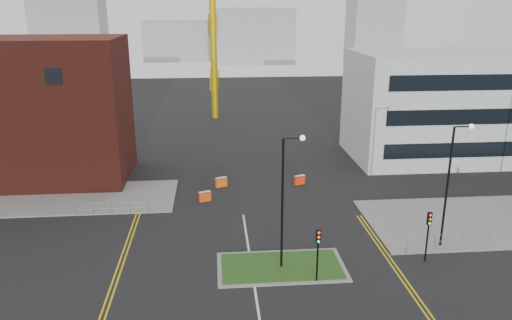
{
  "coord_description": "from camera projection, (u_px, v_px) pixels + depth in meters",
  "views": [
    {
      "loc": [
        -2.3,
        -21.63,
        16.94
      ],
      "look_at": [
        1.03,
        16.4,
        5.0
      ],
      "focal_mm": 35.0,
      "sensor_mm": 36.0,
      "label": 1
    }
  ],
  "objects": [
    {
      "name": "yellow_right_b",
      "position": [
        404.0,
        277.0,
        32.34
      ],
      "size": [
        0.12,
        20.0,
        0.01
      ],
      "primitive_type": "cube",
      "color": "gold",
      "rests_on": "ground"
    },
    {
      "name": "pavement_left",
      "position": [
        19.0,
        200.0,
        45.05
      ],
      "size": [
        28.0,
        8.0,
        0.12
      ],
      "primitive_type": "cube",
      "color": "slate",
      "rests_on": "ground"
    },
    {
      "name": "railing_left",
      "position": [
        112.0,
        206.0,
        41.8
      ],
      "size": [
        6.05,
        0.05,
        1.1
      ],
      "color": "gray",
      "rests_on": "ground"
    },
    {
      "name": "skyline_a",
      "position": [
        70.0,
        28.0,
        133.3
      ],
      "size": [
        18.0,
        12.0,
        22.0
      ],
      "primitive_type": "cube",
      "color": "gray",
      "rests_on": "ground"
    },
    {
      "name": "yellow_left_b",
      "position": [
        125.0,
        260.0,
        34.6
      ],
      "size": [
        0.12,
        24.0,
        0.01
      ],
      "primitive_type": "cube",
      "color": "gold",
      "rests_on": "ground"
    },
    {
      "name": "streetlamp_right_near",
      "position": [
        451.0,
        177.0,
        34.89
      ],
      "size": [
        1.46,
        0.36,
        9.18
      ],
      "color": "black",
      "rests_on": "ground"
    },
    {
      "name": "barrier_left",
      "position": [
        221.0,
        182.0,
        48.34
      ],
      "size": [
        1.17,
        0.79,
        0.93
      ],
      "color": "#FB610D",
      "rests_on": "ground"
    },
    {
      "name": "traffic_light_island",
      "position": [
        318.0,
        246.0,
        31.07
      ],
      "size": [
        0.28,
        0.33,
        3.65
      ],
      "color": "black",
      "rests_on": "ground"
    },
    {
      "name": "brick_building",
      "position": [
        0.0,
        113.0,
        48.48
      ],
      "size": [
        24.2,
        10.07,
        14.24
      ],
      "color": "#4F1C13",
      "rests_on": "ground"
    },
    {
      "name": "yellow_right_a",
      "position": [
        400.0,
        278.0,
        32.31
      ],
      "size": [
        0.12,
        20.0,
        0.01
      ],
      "primitive_type": "cube",
      "color": "gold",
      "rests_on": "ground"
    },
    {
      "name": "grass_island",
      "position": [
        281.0,
        267.0,
        33.57
      ],
      "size": [
        8.0,
        4.0,
        0.12
      ],
      "primitive_type": "cube",
      "color": "#214617",
      "rests_on": "ground"
    },
    {
      "name": "office_block",
      "position": [
        463.0,
        105.0,
        56.59
      ],
      "size": [
        25.0,
        12.2,
        12.0
      ],
      "color": "#B8BBBE",
      "rests_on": "ground"
    },
    {
      "name": "streetlamp_island",
      "position": [
        286.0,
        192.0,
        31.99
      ],
      "size": [
        1.46,
        0.36,
        9.18
      ],
      "color": "black",
      "rests_on": "ground"
    },
    {
      "name": "traffic_light_right",
      "position": [
        429.0,
        227.0,
        33.64
      ],
      "size": [
        0.28,
        0.33,
        3.65
      ],
      "color": "black",
      "rests_on": "ground"
    },
    {
      "name": "skyline_d",
      "position": [
        193.0,
        41.0,
        156.47
      ],
      "size": [
        30.0,
        12.0,
        12.0
      ],
      "primitive_type": "cube",
      "color": "gray",
      "rests_on": "ground"
    },
    {
      "name": "barrier_right",
      "position": [
        300.0,
        179.0,
        48.99
      ],
      "size": [
        1.12,
        0.75,
        0.9
      ],
      "color": "#F4350D",
      "rests_on": "ground"
    },
    {
      "name": "barrier_mid",
      "position": [
        205.0,
        196.0,
        44.79
      ],
      "size": [
        1.13,
        0.73,
        0.9
      ],
      "color": "#F14A0D",
      "rests_on": "ground"
    },
    {
      "name": "island_kerb",
      "position": [
        281.0,
        267.0,
        33.58
      ],
      "size": [
        8.6,
        4.6,
        0.08
      ],
      "primitive_type": "cube",
      "color": "slate",
      "rests_on": "ground"
    },
    {
      "name": "skyline_b",
      "position": [
        253.0,
        36.0,
        147.86
      ],
      "size": [
        24.0,
        12.0,
        16.0
      ],
      "primitive_type": "cube",
      "color": "gray",
      "rests_on": "ground"
    },
    {
      "name": "yellow_left_a",
      "position": [
        120.0,
        260.0,
        34.58
      ],
      "size": [
        0.12,
        24.0,
        0.01
      ],
      "primitive_type": "cube",
      "color": "gold",
      "rests_on": "ground"
    },
    {
      "name": "skyline_c",
      "position": [
        375.0,
        15.0,
        144.23
      ],
      "size": [
        14.0,
        12.0,
        28.0
      ],
      "primitive_type": "cube",
      "color": "gray",
      "rests_on": "ground"
    }
  ]
}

